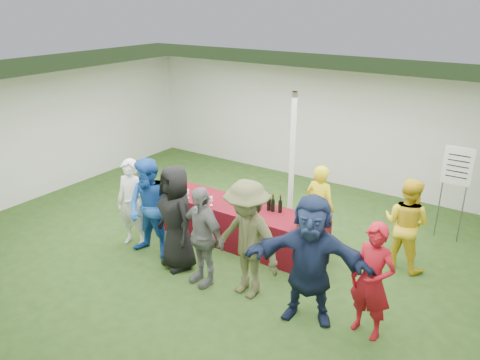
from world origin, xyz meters
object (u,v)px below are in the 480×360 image
Objects in this scene: customer_1 at (150,209)px; customer_4 at (247,240)px; customer_5 at (310,260)px; customer_0 at (132,203)px; wine_list_sign at (457,173)px; customer_3 at (202,236)px; customer_6 at (372,281)px; staff_back at (406,224)px; customer_2 at (176,218)px; serving_table at (231,222)px; dump_bucket at (304,225)px; staff_pourer at (320,207)px.

customer_1 is 0.95× the size of customer_4.
customer_0 is at bearing 159.96° from customer_5.
wine_list_sign is 1.11× the size of customer_3.
wine_list_sign is 3.43m from customer_6.
staff_back is 2.72m from customer_4.
staff_back is at bearing 55.25° from customer_2.
wine_list_sign is 1.14× the size of staff_back.
customer_3 is 0.77m from customer_4.
serving_table is 4.13m from wine_list_sign.
staff_back is 3.74m from customer_2.
customer_4 is 1.02m from customer_5.
customer_5 is at bearing 81.09° from staff_back.
customer_0 is at bearing -170.24° from customer_6.
customer_4 is (1.39, -0.03, 0.03)m from customer_2.
staff_back is at bearing 16.43° from serving_table.
serving_table is 14.26× the size of dump_bucket.
serving_table is 1.49m from customer_3.
serving_table is 1.92× the size of customer_5.
customer_3 reaches higher than serving_table.
customer_1 is (-0.84, -1.18, 0.51)m from serving_table.
dump_bucket is 2.06m from customer_2.
customer_4 reaches higher than dump_bucket.
staff_back is at bearing -163.25° from staff_pourer.
staff_pourer is at bearing 19.29° from customer_0.
customer_4 reaches higher than serving_table.
staff_back reaches higher than dump_bucket.
customer_0 is at bearing -142.40° from serving_table.
customer_4 is (1.15, -1.24, 0.55)m from serving_table.
customer_3 is at bearing -73.55° from serving_table.
customer_5 is (1.77, 0.11, 0.12)m from customer_3.
dump_bucket reaches higher than serving_table.
customer_4 reaches higher than customer_3.
customer_5 is at bearing -107.77° from wine_list_sign.
customer_2 is 1.39m from customer_4.
dump_bucket is 0.90m from staff_pourer.
customer_3 is at bearing 8.71° from customer_2.
serving_table is at bearing 34.35° from staff_pourer.
serving_table is 2.29× the size of staff_pourer.
customer_4 is at bearing 162.04° from customer_5.
staff_back is (-0.42, -1.43, -0.53)m from wine_list_sign.
customer_3 is (-1.16, -1.14, -0.03)m from dump_bucket.
staff_pourer is 0.99× the size of staff_back.
staff_pourer is at bearing 141.36° from customer_6.
staff_back is 4.25m from customer_1.
staff_pourer is 0.84× the size of customer_5.
dump_bucket is at bearing 158.32° from customer_6.
customer_4 reaches higher than customer_6.
customer_6 is (1.42, -0.88, -0.03)m from dump_bucket.
dump_bucket is 0.14× the size of wine_list_sign.
dump_bucket is 0.13× the size of customer_5.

